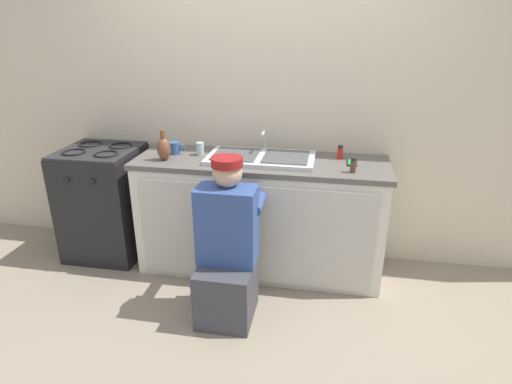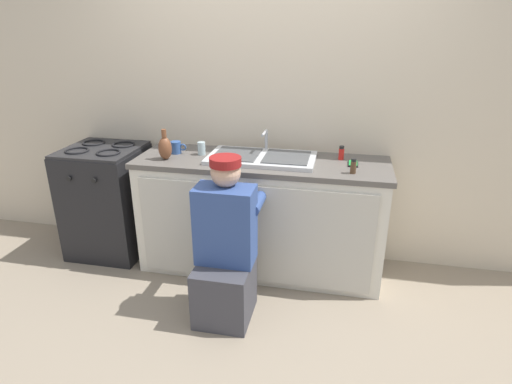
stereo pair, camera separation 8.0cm
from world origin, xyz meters
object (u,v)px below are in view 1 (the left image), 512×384
at_px(cell_phone, 352,163).
at_px(water_glass, 200,149).
at_px(vase_decorative, 164,148).
at_px(stove_range, 105,202).
at_px(spice_bottle_red, 340,152).
at_px(plumber_person, 227,254).
at_px(spice_bottle_pepper, 353,165).
at_px(sink_double_basin, 261,157).
at_px(coffee_mug, 175,148).

bearing_deg(cell_phone, water_glass, 179.69).
bearing_deg(vase_decorative, stove_range, 167.81).
bearing_deg(vase_decorative, spice_bottle_red, 11.56).
distance_m(stove_range, water_glass, 0.98).
xyz_separation_m(plumber_person, spice_bottle_pepper, (0.78, 0.48, 0.50)).
height_order(sink_double_basin, water_glass, sink_double_basin).
height_order(plumber_person, vase_decorative, vase_decorative).
height_order(sink_double_basin, vase_decorative, vase_decorative).
xyz_separation_m(stove_range, plumber_person, (1.22, -0.65, -0.00)).
xyz_separation_m(stove_range, water_glass, (0.85, 0.04, 0.50)).
height_order(spice_bottle_red, water_glass, spice_bottle_red).
xyz_separation_m(sink_double_basin, plumber_person, (-0.11, -0.66, -0.47)).
height_order(spice_bottle_pepper, cell_phone, spice_bottle_pepper).
bearing_deg(sink_double_basin, spice_bottle_pepper, -14.26).
bearing_deg(stove_range, plumber_person, -28.20).
height_order(cell_phone, spice_bottle_red, spice_bottle_red).
bearing_deg(sink_double_basin, spice_bottle_red, 12.41).
bearing_deg(sink_double_basin, water_glass, 175.94).
relative_size(spice_bottle_red, water_glass, 1.05).
bearing_deg(spice_bottle_red, stove_range, -176.09).
height_order(stove_range, plumber_person, plumber_person).
xyz_separation_m(stove_range, spice_bottle_red, (1.91, 0.13, 0.50)).
bearing_deg(sink_double_basin, coffee_mug, 177.72).
distance_m(stove_range, plumber_person, 1.38).
distance_m(spice_bottle_pepper, cell_phone, 0.20).
relative_size(sink_double_basin, coffee_mug, 6.35).
height_order(plumber_person, spice_bottle_pepper, plumber_person).
distance_m(plumber_person, water_glass, 0.93).
distance_m(vase_decorative, water_glass, 0.29).
height_order(stove_range, coffee_mug, coffee_mug).
xyz_separation_m(spice_bottle_pepper, cell_phone, (0.00, 0.20, -0.04)).
bearing_deg(cell_phone, spice_bottle_pepper, -90.45).
bearing_deg(stove_range, cell_phone, 0.86).
height_order(spice_bottle_pepper, spice_bottle_red, same).
xyz_separation_m(plumber_person, spice_bottle_red, (0.69, 0.78, 0.50)).
xyz_separation_m(vase_decorative, coffee_mug, (0.02, 0.16, -0.04)).
bearing_deg(vase_decorative, water_glass, 36.96).
xyz_separation_m(water_glass, coffee_mug, (-0.20, -0.01, -0.00)).
relative_size(stove_range, spice_bottle_pepper, 8.92).
distance_m(sink_double_basin, vase_decorative, 0.73).
relative_size(cell_phone, spice_bottle_red, 1.33).
bearing_deg(plumber_person, spice_bottle_red, 48.47).
relative_size(sink_double_basin, stove_range, 0.85).
height_order(stove_range, cell_phone, stove_range).
xyz_separation_m(spice_bottle_red, coffee_mug, (-1.27, -0.10, -0.00)).
bearing_deg(water_glass, stove_range, -177.53).
bearing_deg(sink_double_basin, plumber_person, -99.56).
bearing_deg(stove_range, vase_decorative, -12.19).
distance_m(sink_double_basin, cell_phone, 0.67).
xyz_separation_m(vase_decorative, water_glass, (0.23, 0.17, -0.04)).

